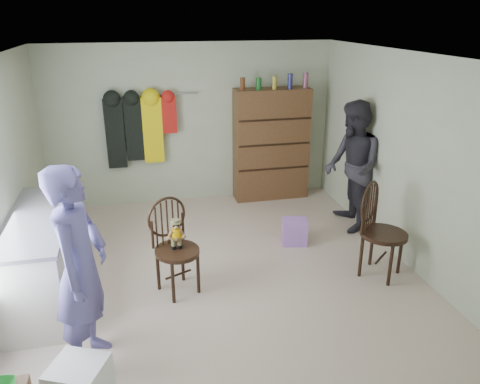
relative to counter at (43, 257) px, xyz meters
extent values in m
plane|color=beige|center=(1.95, 0.00, -0.47)|extent=(5.00, 5.00, 0.00)
plane|color=beige|center=(1.95, 2.50, 0.78)|extent=(4.50, 0.00, 4.50)
plane|color=beige|center=(4.20, 0.00, 0.78)|extent=(0.00, 5.00, 5.00)
plane|color=white|center=(1.95, 0.00, 2.03)|extent=(5.00, 5.00, 0.00)
cube|color=silver|center=(0.00, 0.00, -0.02)|extent=(0.60, 1.80, 0.90)
cube|color=slate|center=(0.00, 0.00, 0.45)|extent=(0.64, 1.86, 0.04)
cylinder|color=#99999E|center=(0.31, -0.45, 0.07)|extent=(0.02, 0.02, 0.14)
cylinder|color=#99999E|center=(0.31, 0.45, 0.07)|extent=(0.02, 0.02, 0.14)
cube|color=white|center=(0.48, -1.68, -0.28)|extent=(0.52, 0.51, 0.38)
cylinder|color=black|center=(1.40, -0.24, 0.03)|extent=(0.63, 0.63, 0.05)
cylinder|color=black|center=(1.33, -0.45, -0.23)|extent=(0.04, 0.04, 0.47)
cylinder|color=black|center=(1.61, -0.32, -0.23)|extent=(0.04, 0.04, 0.47)
cylinder|color=black|center=(1.19, -0.15, -0.23)|extent=(0.04, 0.04, 0.47)
cylinder|color=black|center=(1.48, -0.02, -0.23)|extent=(0.04, 0.04, 0.47)
torus|color=black|center=(1.32, -0.07, 0.37)|extent=(0.43, 0.22, 0.46)
cylinder|color=black|center=(1.16, -0.16, 0.21)|extent=(0.03, 0.03, 0.32)
cylinder|color=black|center=(1.50, 0.00, 0.21)|extent=(0.03, 0.03, 0.32)
cylinder|color=#F9B802|center=(1.40, -0.22, 0.23)|extent=(0.11, 0.11, 0.10)
cylinder|color=#475128|center=(1.40, -0.22, 0.13)|extent=(0.07, 0.07, 0.16)
sphere|color=#9E7042|center=(1.40, -0.22, 0.33)|extent=(0.10, 0.10, 0.10)
cylinder|color=#475128|center=(1.40, -0.22, 0.38)|extent=(0.09, 0.09, 0.03)
cube|color=black|center=(1.40, -0.26, 0.34)|extent=(0.07, 0.01, 0.02)
cylinder|color=black|center=(3.75, -0.42, 0.06)|extent=(0.71, 0.71, 0.05)
cylinder|color=black|center=(3.73, -0.65, -0.22)|extent=(0.04, 0.04, 0.50)
cylinder|color=black|center=(3.99, -0.43, -0.22)|extent=(0.04, 0.04, 0.50)
cylinder|color=black|center=(3.51, -0.39, -0.22)|extent=(0.04, 0.04, 0.50)
cylinder|color=black|center=(3.76, -0.17, -0.22)|extent=(0.04, 0.04, 0.50)
torus|color=black|center=(3.62, -0.27, 0.42)|extent=(0.39, 0.35, 0.49)
cylinder|color=black|center=(3.47, -0.41, 0.25)|extent=(0.03, 0.03, 0.34)
cylinder|color=black|center=(3.78, -0.14, 0.25)|extent=(0.03, 0.03, 0.34)
cube|color=#E572CF|center=(3.03, 0.57, -0.30)|extent=(0.37, 0.32, 0.34)
imported|color=#5E569F|center=(0.53, -1.15, 0.44)|extent=(0.59, 0.75, 1.83)
imported|color=#2D2B33|center=(3.95, 0.89, 0.44)|extent=(0.81, 0.97, 1.82)
cube|color=brown|center=(3.20, 2.30, 0.43)|extent=(1.20, 0.38, 1.80)
cube|color=black|center=(3.20, 2.11, 0.08)|extent=(1.16, 0.02, 0.03)
cube|color=black|center=(3.20, 2.11, 0.48)|extent=(1.16, 0.02, 0.03)
cube|color=black|center=(3.20, 2.11, 0.88)|extent=(1.16, 0.02, 0.03)
cylinder|color=#592D14|center=(2.70, 2.20, 1.42)|extent=(0.08, 0.08, 0.19)
cylinder|color=#19591E|center=(2.95, 2.20, 1.42)|extent=(0.09, 0.09, 0.18)
cylinder|color=#A59933|center=(3.20, 2.20, 1.43)|extent=(0.07, 0.07, 0.20)
cylinder|color=navy|center=(3.45, 2.20, 1.44)|extent=(0.08, 0.08, 0.23)
cylinder|color=#8C3F59|center=(3.70, 2.20, 1.45)|extent=(0.08, 0.08, 0.24)
cylinder|color=#99999E|center=(1.55, 2.44, 1.28)|extent=(1.00, 0.02, 0.02)
cube|color=black|center=(0.77, 2.38, 0.72)|extent=(0.28, 0.10, 1.05)
cube|color=black|center=(1.05, 2.38, 0.77)|extent=(0.26, 0.10, 0.95)
cube|color=yellow|center=(1.33, 2.38, 0.75)|extent=(0.30, 0.10, 1.00)
cube|color=red|center=(1.59, 2.38, 0.97)|extent=(0.22, 0.10, 0.55)
camera|label=1|loc=(1.06, -4.75, 2.44)|focal=35.00mm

